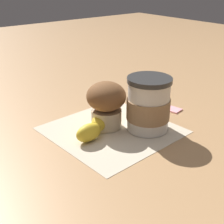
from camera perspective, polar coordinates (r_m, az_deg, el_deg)
ground_plane at (r=0.69m, az=0.00°, el=-3.33°), size 3.00×3.00×0.00m
paper_napkin at (r=0.69m, az=0.00°, el=-3.28°), size 0.27×0.27×0.00m
coffee_cup at (r=0.68m, az=6.66°, el=1.25°), size 0.10×0.10×0.12m
muffin at (r=0.68m, az=-1.35°, el=1.65°), size 0.09×0.09×0.10m
banana at (r=0.69m, az=-2.43°, el=-1.57°), size 0.15×0.12×0.04m
sugar_packet at (r=0.81m, az=10.73°, el=0.68°), size 0.04×0.06×0.01m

